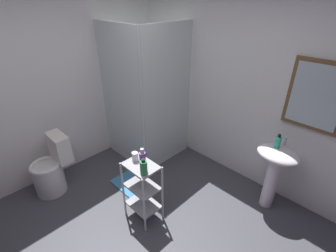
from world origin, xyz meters
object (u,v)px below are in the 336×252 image
hand_soap_bottle (278,142)px  body_wash_bottle_green (144,168)px  bath_mat (135,185)px  toilet (52,170)px  pedestal_sink (275,166)px  storage_cart (142,187)px  rinse_cup (135,157)px  shower_stall (147,128)px  conditioner_bottle_purple (143,160)px

hand_soap_bottle → body_wash_bottle_green: bearing=-120.9°
bath_mat → toilet: bearing=-132.1°
pedestal_sink → storage_cart: size_ratio=1.09×
storage_cart → rinse_cup: 0.37m
pedestal_sink → rinse_cup: 1.57m
body_wash_bottle_green → rinse_cup: size_ratio=1.79×
shower_stall → rinse_cup: size_ratio=20.07×
toilet → conditioner_bottle_purple: conditioner_bottle_purple is taller
pedestal_sink → rinse_cup: (-1.03, -1.17, 0.21)m
toilet → hand_soap_bottle: 2.75m
storage_cart → rinse_cup: (-0.10, 0.01, 0.35)m
hand_soap_bottle → body_wash_bottle_green: (-0.75, -1.26, -0.06)m
pedestal_sink → conditioner_bottle_purple: size_ratio=3.39×
toilet → rinse_cup: 1.29m
shower_stall → conditioner_bottle_purple: (0.98, -0.89, 0.38)m
storage_cart → bath_mat: size_ratio=1.23×
shower_stall → storage_cart: (0.92, -0.87, -0.03)m
toilet → pedestal_sink: bearing=39.1°
bath_mat → rinse_cup: bearing=-31.0°
shower_stall → hand_soap_bottle: bearing=10.1°
toilet → body_wash_bottle_green: 1.48m
shower_stall → hand_soap_bottle: shower_stall is taller
rinse_cup → bath_mat: bearing=149.0°
hand_soap_bottle → rinse_cup: bearing=-129.9°
shower_stall → rinse_cup: 1.23m
pedestal_sink → conditioner_bottle_purple: 1.50m
toilet → hand_soap_bottle: (2.06, 1.73, 0.57)m
hand_soap_bottle → body_wash_bottle_green: hand_soap_bottle is taller
toilet → storage_cart: (1.18, 0.53, 0.12)m
hand_soap_bottle → bath_mat: size_ratio=0.27×
toilet → rinse_cup: rinse_cup is taller
pedestal_sink → toilet: size_ratio=1.07×
rinse_cup → toilet: bearing=-153.3°
storage_cart → pedestal_sink: bearing=51.8°
toilet → conditioner_bottle_purple: bearing=22.5°
hand_soap_bottle → rinse_cup: (-0.99, -1.18, -0.09)m
body_wash_bottle_green → conditioner_bottle_purple: conditioner_bottle_purple is taller
toilet → body_wash_bottle_green: body_wash_bottle_green is taller
storage_cart → bath_mat: (-0.48, 0.24, -0.43)m
toilet → storage_cart: size_ratio=1.03×
rinse_cup → pedestal_sink: bearing=48.5°
bath_mat → storage_cart: bearing=-26.3°
storage_cart → toilet: bearing=-155.8°
conditioner_bottle_purple → toilet: bearing=-157.5°
toilet → rinse_cup: size_ratio=7.63×
bath_mat → hand_soap_bottle: bearing=35.0°
shower_stall → body_wash_bottle_green: (1.06, -0.94, 0.36)m
pedestal_sink → conditioner_bottle_purple: conditioner_bottle_purple is taller
storage_cart → body_wash_bottle_green: size_ratio=4.14×
shower_stall → storage_cart: bearing=-43.3°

